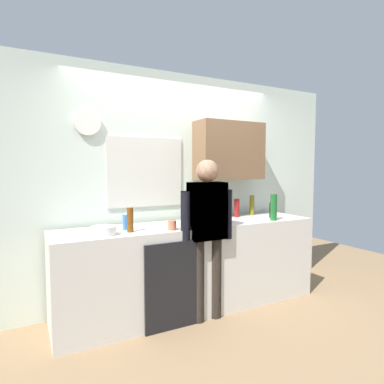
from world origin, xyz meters
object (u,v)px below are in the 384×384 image
at_px(cup_terracotta_mug, 172,225).
at_px(potted_plant, 198,209).
at_px(person_guest, 207,226).
at_px(bottle_dark_sauce, 272,210).
at_px(bottle_green_wine, 274,207).
at_px(coffee_maker, 194,213).
at_px(dish_soap, 126,222).
at_px(bottle_amber_beer, 130,220).
at_px(bottle_olive_oil, 252,205).
at_px(person_at_sink, 207,226).
at_px(bottle_red_vinegar, 237,208).
at_px(mixing_bowl, 104,231).

distance_m(cup_terracotta_mug, potted_plant, 0.62).
bearing_deg(person_guest, bottle_dark_sauce, 175.23).
xyz_separation_m(cup_terracotta_mug, person_guest, (0.34, -0.08, -0.02)).
bearing_deg(bottle_dark_sauce, bottle_green_wine, -126.03).
distance_m(coffee_maker, dish_soap, 0.67).
bearing_deg(bottle_amber_beer, person_guest, -13.26).
bearing_deg(bottle_green_wine, bottle_olive_oil, 85.02).
distance_m(potted_plant, person_at_sink, 0.50).
distance_m(cup_terracotta_mug, dish_soap, 0.45).
bearing_deg(person_at_sink, bottle_red_vinegar, 26.87).
xyz_separation_m(potted_plant, dish_soap, (-0.89, -0.17, -0.05)).
xyz_separation_m(bottle_amber_beer, cup_terracotta_mug, (0.39, -0.09, -0.07)).
xyz_separation_m(coffee_maker, potted_plant, (0.24, 0.35, -0.01)).
height_order(mixing_bowl, person_at_sink, person_at_sink).
bearing_deg(potted_plant, mixing_bowl, -164.46).
relative_size(bottle_red_vinegar, potted_plant, 0.96).
distance_m(bottle_olive_oil, person_guest, 1.10).
height_order(bottle_olive_oil, bottle_red_vinegar, bottle_olive_oil).
relative_size(dish_soap, person_guest, 0.11).
relative_size(coffee_maker, bottle_dark_sauce, 1.83).
distance_m(bottle_amber_beer, dish_soap, 0.12).
relative_size(bottle_green_wine, person_at_sink, 0.19).
xyz_separation_m(bottle_amber_beer, dish_soap, (-0.01, 0.12, -0.04)).
height_order(bottle_dark_sauce, person_at_sink, person_at_sink).
distance_m(bottle_green_wine, dish_soap, 1.67).
distance_m(mixing_bowl, person_guest, 0.99).
bearing_deg(coffee_maker, bottle_amber_beer, 174.76).
relative_size(bottle_dark_sauce, bottle_green_wine, 0.60).
height_order(coffee_maker, mixing_bowl, coffee_maker).
distance_m(coffee_maker, bottle_dark_sauce, 1.14).
distance_m(bottle_olive_oil, person_at_sink, 1.10).
xyz_separation_m(coffee_maker, cup_terracotta_mug, (-0.25, -0.03, -0.10)).
bearing_deg(person_at_sink, bottle_green_wine, -2.91).
xyz_separation_m(coffee_maker, person_guest, (0.09, -0.11, -0.12)).
relative_size(mixing_bowl, person_guest, 0.14).
bearing_deg(mixing_bowl, potted_plant, 15.54).
distance_m(bottle_olive_oil, bottle_dark_sauce, 0.29).
height_order(bottle_dark_sauce, dish_soap, same).
xyz_separation_m(dish_soap, person_at_sink, (0.74, -0.29, -0.05)).
bearing_deg(dish_soap, bottle_green_wine, -7.26).
distance_m(bottle_red_vinegar, mixing_bowl, 1.71).
distance_m(bottle_dark_sauce, person_at_sink, 1.08).
bearing_deg(potted_plant, bottle_red_vinegar, 2.22).
bearing_deg(coffee_maker, cup_terracotta_mug, -173.51).
bearing_deg(dish_soap, bottle_red_vinegar, 7.67).
xyz_separation_m(bottle_olive_oil, person_guest, (-0.96, -0.52, -0.10)).
xyz_separation_m(bottle_green_wine, mixing_bowl, (-1.90, 0.07, -0.11)).
xyz_separation_m(bottle_red_vinegar, mixing_bowl, (-1.67, -0.33, -0.07)).
height_order(bottle_olive_oil, potted_plant, bottle_olive_oil).
xyz_separation_m(mixing_bowl, person_at_sink, (0.97, -0.15, -0.02)).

